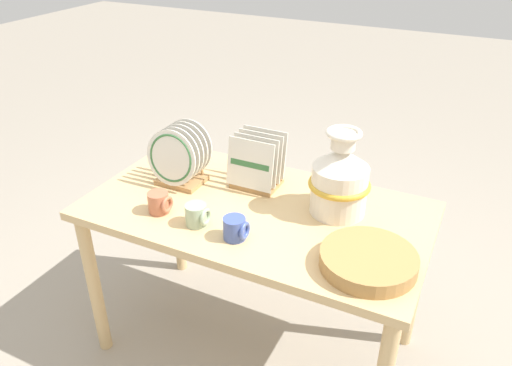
{
  "coord_description": "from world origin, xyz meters",
  "views": [
    {
      "loc": [
        0.73,
        -1.5,
        1.8
      ],
      "look_at": [
        0.0,
        0.0,
        0.86
      ],
      "focal_mm": 35.0,
      "sensor_mm": 36.0,
      "label": 1
    }
  ],
  "objects_px": {
    "dish_rack_round_plates": "(179,159)",
    "wicker_charger_stack": "(368,260)",
    "dish_rack_square_plates": "(257,167)",
    "ceramic_vase": "(340,179)",
    "mug_terracotta_glaze": "(159,203)",
    "mug_cobalt_glaze": "(236,229)",
    "mug_sage_glaze": "(197,215)"
  },
  "relations": [
    {
      "from": "dish_rack_round_plates",
      "to": "wicker_charger_stack",
      "type": "xyz_separation_m",
      "value": [
        0.87,
        -0.21,
        -0.09
      ]
    },
    {
      "from": "dish_rack_round_plates",
      "to": "dish_rack_square_plates",
      "type": "relative_size",
      "value": 1.14
    },
    {
      "from": "ceramic_vase",
      "to": "dish_rack_square_plates",
      "type": "xyz_separation_m",
      "value": [
        -0.37,
        0.05,
        -0.06
      ]
    },
    {
      "from": "ceramic_vase",
      "to": "mug_terracotta_glaze",
      "type": "relative_size",
      "value": 3.83
    },
    {
      "from": "wicker_charger_stack",
      "to": "mug_cobalt_glaze",
      "type": "distance_m",
      "value": 0.47
    },
    {
      "from": "dish_rack_round_plates",
      "to": "wicker_charger_stack",
      "type": "relative_size",
      "value": 0.81
    },
    {
      "from": "ceramic_vase",
      "to": "mug_sage_glaze",
      "type": "bearing_deg",
      "value": -144.29
    },
    {
      "from": "dish_rack_square_plates",
      "to": "mug_cobalt_glaze",
      "type": "distance_m",
      "value": 0.4
    },
    {
      "from": "dish_rack_round_plates",
      "to": "mug_terracotta_glaze",
      "type": "distance_m",
      "value": 0.25
    },
    {
      "from": "mug_terracotta_glaze",
      "to": "ceramic_vase",
      "type": "bearing_deg",
      "value": 26.35
    },
    {
      "from": "mug_sage_glaze",
      "to": "mug_terracotta_glaze",
      "type": "relative_size",
      "value": 1.0
    },
    {
      "from": "mug_cobalt_glaze",
      "to": "mug_sage_glaze",
      "type": "distance_m",
      "value": 0.17
    },
    {
      "from": "mug_cobalt_glaze",
      "to": "ceramic_vase",
      "type": "bearing_deg",
      "value": 50.8
    },
    {
      "from": "ceramic_vase",
      "to": "mug_sage_glaze",
      "type": "xyz_separation_m",
      "value": [
        -0.44,
        -0.32,
        -0.1
      ]
    },
    {
      "from": "dish_rack_round_plates",
      "to": "mug_cobalt_glaze",
      "type": "relative_size",
      "value": 2.91
    },
    {
      "from": "dish_rack_square_plates",
      "to": "mug_sage_glaze",
      "type": "relative_size",
      "value": 2.55
    },
    {
      "from": "dish_rack_square_plates",
      "to": "mug_sage_glaze",
      "type": "bearing_deg",
      "value": -100.42
    },
    {
      "from": "dish_rack_square_plates",
      "to": "mug_sage_glaze",
      "type": "height_order",
      "value": "dish_rack_square_plates"
    },
    {
      "from": "dish_rack_square_plates",
      "to": "mug_sage_glaze",
      "type": "xyz_separation_m",
      "value": [
        -0.07,
        -0.37,
        -0.04
      ]
    },
    {
      "from": "ceramic_vase",
      "to": "mug_terracotta_glaze",
      "type": "bearing_deg",
      "value": -153.65
    },
    {
      "from": "dish_rack_square_plates",
      "to": "mug_terracotta_glaze",
      "type": "distance_m",
      "value": 0.43
    },
    {
      "from": "wicker_charger_stack",
      "to": "mug_sage_glaze",
      "type": "distance_m",
      "value": 0.64
    },
    {
      "from": "mug_cobalt_glaze",
      "to": "mug_terracotta_glaze",
      "type": "bearing_deg",
      "value": 175.69
    },
    {
      "from": "ceramic_vase",
      "to": "dish_rack_round_plates",
      "type": "relative_size",
      "value": 1.32
    },
    {
      "from": "mug_cobalt_glaze",
      "to": "mug_sage_glaze",
      "type": "xyz_separation_m",
      "value": [
        -0.17,
        0.02,
        0.0
      ]
    },
    {
      "from": "dish_rack_round_plates",
      "to": "dish_rack_square_plates",
      "type": "height_order",
      "value": "dish_rack_round_plates"
    },
    {
      "from": "dish_rack_round_plates",
      "to": "dish_rack_square_plates",
      "type": "bearing_deg",
      "value": 22.87
    },
    {
      "from": "dish_rack_round_plates",
      "to": "mug_sage_glaze",
      "type": "height_order",
      "value": "dish_rack_round_plates"
    },
    {
      "from": "wicker_charger_stack",
      "to": "dish_rack_square_plates",
      "type": "bearing_deg",
      "value": 149.54
    },
    {
      "from": "ceramic_vase",
      "to": "dish_rack_square_plates",
      "type": "bearing_deg",
      "value": 172.15
    },
    {
      "from": "mug_sage_glaze",
      "to": "mug_terracotta_glaze",
      "type": "distance_m",
      "value": 0.18
    },
    {
      "from": "ceramic_vase",
      "to": "dish_rack_square_plates",
      "type": "relative_size",
      "value": 1.5
    }
  ]
}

